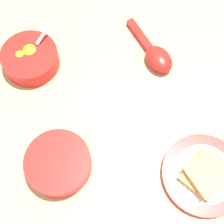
# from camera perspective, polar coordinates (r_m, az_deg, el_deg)

# --- Properties ---
(ground_plane) EXTENTS (3.00, 3.00, 0.00)m
(ground_plane) POSITION_cam_1_polar(r_m,az_deg,el_deg) (0.70, -4.77, -2.71)
(ground_plane) COLOR tan
(egg_bowl) EXTENTS (0.13, 0.13, 0.07)m
(egg_bowl) POSITION_cam_1_polar(r_m,az_deg,el_deg) (0.77, -14.53, 9.52)
(egg_bowl) COLOR red
(egg_bowl) RESTS_ON ground_plane
(toast_plate) EXTENTS (0.17, 0.17, 0.02)m
(toast_plate) POSITION_cam_1_polar(r_m,az_deg,el_deg) (0.69, 16.49, -10.84)
(toast_plate) COLOR red
(toast_plate) RESTS_ON ground_plane
(toast_sandwich) EXTENTS (0.11, 0.11, 0.03)m
(toast_sandwich) POSITION_cam_1_polar(r_m,az_deg,el_deg) (0.67, 17.05, -10.71)
(toast_sandwich) COLOR tan
(toast_sandwich) RESTS_ON toast_plate
(soup_spoon) EXTENTS (0.08, 0.18, 0.04)m
(soup_spoon) POSITION_cam_1_polar(r_m,az_deg,el_deg) (0.77, 8.18, 10.27)
(soup_spoon) COLOR red
(soup_spoon) RESTS_ON ground_plane
(congee_bowl) EXTENTS (0.14, 0.14, 0.04)m
(congee_bowl) POSITION_cam_1_polar(r_m,az_deg,el_deg) (0.66, -9.59, -9.14)
(congee_bowl) COLOR red
(congee_bowl) RESTS_ON ground_plane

